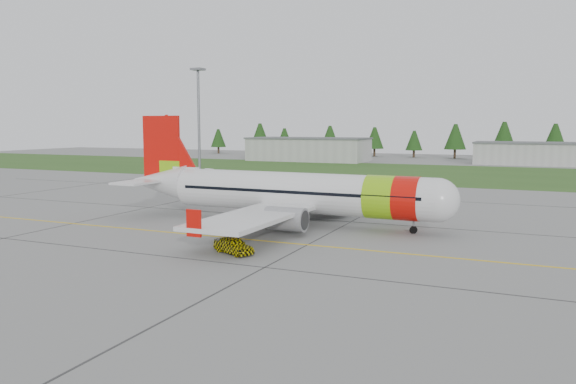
% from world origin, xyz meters
% --- Properties ---
extents(ground, '(320.00, 320.00, 0.00)m').
position_xyz_m(ground, '(0.00, 0.00, 0.00)').
color(ground, gray).
rests_on(ground, ground).
extents(aircraft, '(35.42, 32.50, 10.73)m').
position_xyz_m(aircraft, '(4.97, 16.61, 3.10)').
color(aircraft, silver).
rests_on(aircraft, ground).
extents(follow_me_car, '(1.79, 1.91, 3.76)m').
position_xyz_m(follow_me_car, '(5.97, 2.92, 1.88)').
color(follow_me_car, yellow).
rests_on(follow_me_car, ground).
extents(service_van, '(1.74, 1.69, 4.01)m').
position_xyz_m(service_van, '(-31.41, 59.72, 2.00)').
color(service_van, white).
rests_on(service_van, ground).
extents(grass_strip, '(320.00, 50.00, 0.03)m').
position_xyz_m(grass_strip, '(0.00, 82.00, 0.01)').
color(grass_strip, '#30561E').
rests_on(grass_strip, ground).
extents(taxi_guideline, '(120.00, 0.25, 0.02)m').
position_xyz_m(taxi_guideline, '(0.00, 8.00, 0.01)').
color(taxi_guideline, gold).
rests_on(taxi_guideline, ground).
extents(hangar_west, '(32.00, 14.00, 6.00)m').
position_xyz_m(hangar_west, '(-30.00, 110.00, 3.00)').
color(hangar_west, '#A8A8A3').
rests_on(hangar_west, ground).
extents(hangar_east, '(24.00, 12.00, 5.20)m').
position_xyz_m(hangar_east, '(25.00, 118.00, 2.60)').
color(hangar_east, '#A8A8A3').
rests_on(hangar_east, ground).
extents(floodlight_mast, '(0.50, 0.50, 20.00)m').
position_xyz_m(floodlight_mast, '(-32.00, 58.00, 10.00)').
color(floodlight_mast, slate).
rests_on(floodlight_mast, ground).
extents(treeline, '(160.00, 8.00, 10.00)m').
position_xyz_m(treeline, '(0.00, 138.00, 5.00)').
color(treeline, '#1C3F14').
rests_on(treeline, ground).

